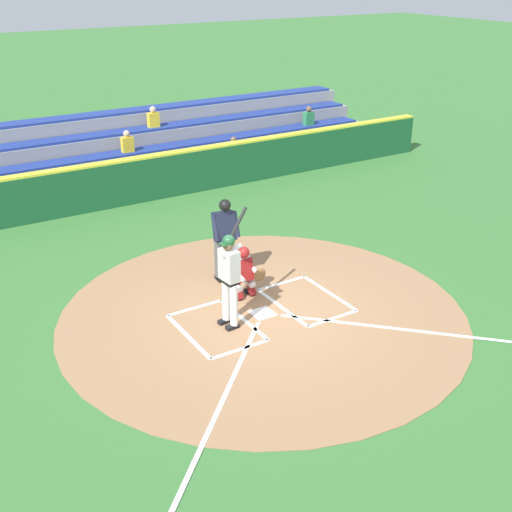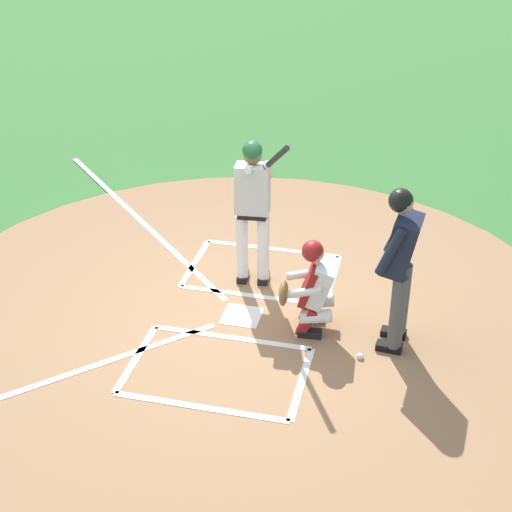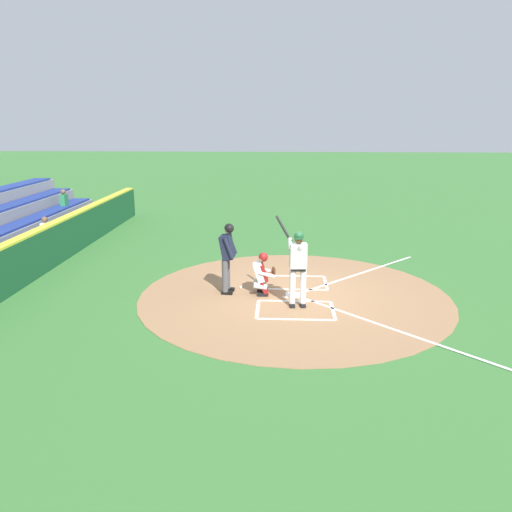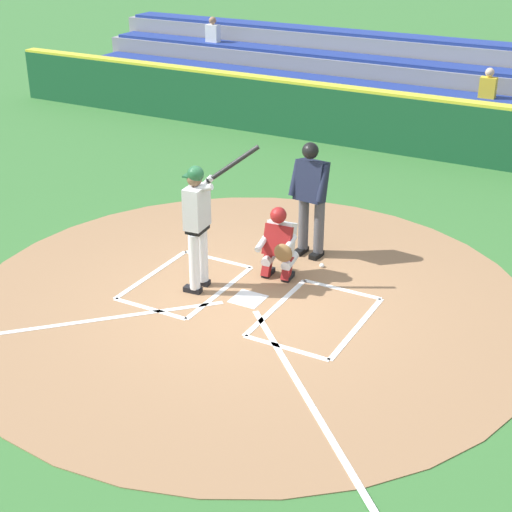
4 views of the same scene
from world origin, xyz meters
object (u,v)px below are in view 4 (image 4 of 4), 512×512
(batter, at_px, (198,219))
(baseball, at_px, (322,266))
(catcher, at_px, (279,242))
(plate_umpire, at_px, (311,192))

(batter, relative_size, baseball, 28.76)
(baseball, bearing_deg, catcher, 55.02)
(batter, height_order, baseball, batter)
(batter, distance_m, baseball, 2.21)
(baseball, bearing_deg, batter, 49.74)
(batter, bearing_deg, plate_umpire, -116.57)
(catcher, xyz_separation_m, plate_umpire, (-0.07, -0.91, 0.49))
(batter, height_order, catcher, batter)
(plate_umpire, bearing_deg, baseball, 139.89)
(catcher, relative_size, plate_umpire, 0.61)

